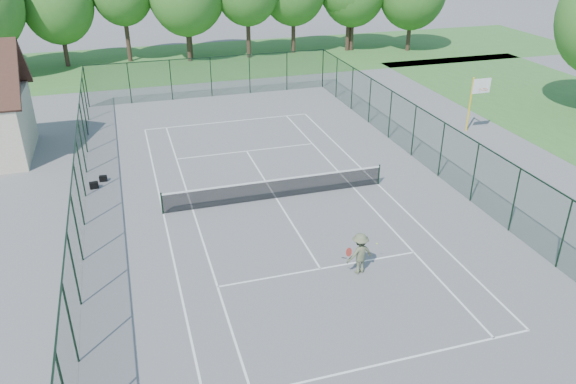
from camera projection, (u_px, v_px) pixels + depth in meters
name	position (u px, v px, depth m)	size (l,w,h in m)	color
ground	(276.00, 198.00, 27.64)	(140.00, 140.00, 0.00)	slate
grass_far	(190.00, 61.00, 53.33)	(80.00, 16.00, 0.01)	#447F36
court_lines	(276.00, 198.00, 27.64)	(11.05, 23.85, 0.01)	white
tennis_net	(276.00, 188.00, 27.39)	(11.08, 0.08, 1.10)	black
fence_enclosure	(276.00, 169.00, 26.95)	(18.05, 36.05, 3.02)	#183922
basketball_goal	(476.00, 94.00, 34.68)	(1.20, 1.43, 3.65)	yellow
sports_bag_a	(94.00, 185.00, 28.58)	(0.43, 0.26, 0.34)	black
sports_bag_b	(103.00, 178.00, 29.35)	(0.39, 0.24, 0.30)	black
tennis_player	(360.00, 253.00, 21.58)	(1.82, 0.86, 1.72)	#606748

